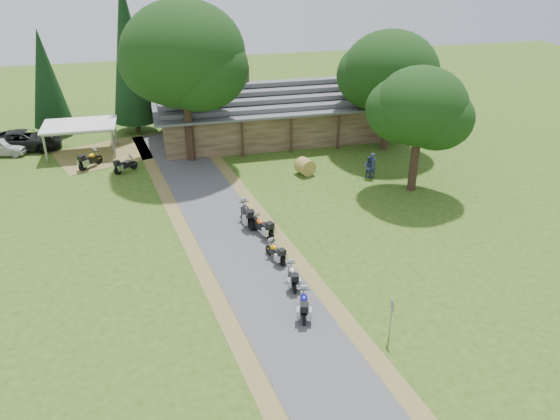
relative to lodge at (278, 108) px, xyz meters
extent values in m
plane|color=#2F4E15|center=(-6.00, -24.00, -2.45)|extent=(120.00, 120.00, 0.00)
plane|color=#444447|center=(-6.50, -20.00, -2.45)|extent=(51.95, 51.95, 0.00)
imported|color=silver|center=(-22.87, 0.59, -1.58)|extent=(3.15, 5.55, 1.74)
imported|color=black|center=(-21.17, 1.46, -1.24)|extent=(3.43, 6.61, 2.43)
imported|color=navy|center=(4.45, -10.75, -1.34)|extent=(0.63, 0.46, 2.23)
imported|color=navy|center=(4.23, -10.71, -1.49)|extent=(0.66, 0.66, 1.92)
cylinder|color=olive|center=(-0.13, -9.07, -1.84)|extent=(1.51, 1.45, 1.23)
cone|color=black|center=(-12.10, 4.06, 4.14)|extent=(3.90, 3.90, 13.17)
cone|color=black|center=(-19.23, 4.98, 2.12)|extent=(3.34, 3.34, 9.14)
camera|label=1|loc=(-10.82, -45.04, 13.60)|focal=35.00mm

